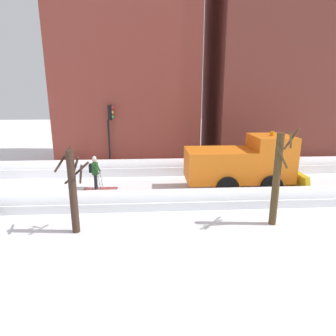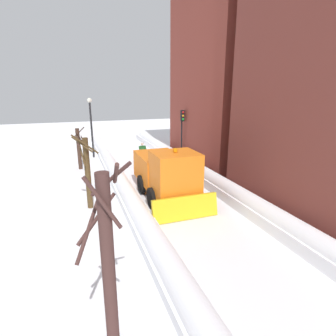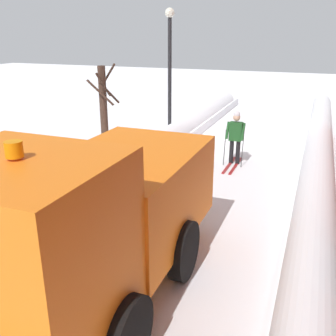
{
  "view_description": "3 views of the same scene",
  "coord_description": "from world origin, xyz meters",
  "px_view_note": "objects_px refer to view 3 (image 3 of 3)",
  "views": [
    {
      "loc": [
        15.01,
        6.28,
        5.12
      ],
      "look_at": [
        0.4,
        7.19,
        1.22
      ],
      "focal_mm": 31.07,
      "sensor_mm": 36.0,
      "label": 1
    },
    {
      "loc": [
        5.23,
        24.54,
        5.84
      ],
      "look_at": [
        -0.33,
        8.85,
        1.03
      ],
      "focal_mm": 28.92,
      "sensor_mm": 36.0,
      "label": 2
    },
    {
      "loc": [
        -2.46,
        15.64,
        4.23
      ],
      "look_at": [
        0.48,
        8.16,
        1.37
      ],
      "focal_mm": 40.72,
      "sensor_mm": 36.0,
      "label": 3
    }
  ],
  "objects_px": {
    "plow_truck": "(91,220)",
    "skier": "(236,135)",
    "street_lamp": "(170,56)"
  },
  "relations": [
    {
      "from": "plow_truck",
      "to": "street_lamp",
      "type": "bearing_deg",
      "value": -74.81
    },
    {
      "from": "skier",
      "to": "street_lamp",
      "type": "bearing_deg",
      "value": -42.53
    },
    {
      "from": "plow_truck",
      "to": "skier",
      "type": "xyz_separation_m",
      "value": [
        -0.64,
        -7.81,
        -0.48
      ]
    },
    {
      "from": "street_lamp",
      "to": "plow_truck",
      "type": "bearing_deg",
      "value": 105.19
    },
    {
      "from": "plow_truck",
      "to": "street_lamp",
      "type": "distance_m",
      "value": 11.73
    },
    {
      "from": "skier",
      "to": "street_lamp",
      "type": "relative_size",
      "value": 0.35
    },
    {
      "from": "plow_truck",
      "to": "skier",
      "type": "distance_m",
      "value": 7.85
    },
    {
      "from": "skier",
      "to": "plow_truck",
      "type": "bearing_deg",
      "value": 85.31
    },
    {
      "from": "plow_truck",
      "to": "street_lamp",
      "type": "height_order",
      "value": "street_lamp"
    },
    {
      "from": "plow_truck",
      "to": "street_lamp",
      "type": "relative_size",
      "value": 1.15
    }
  ]
}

